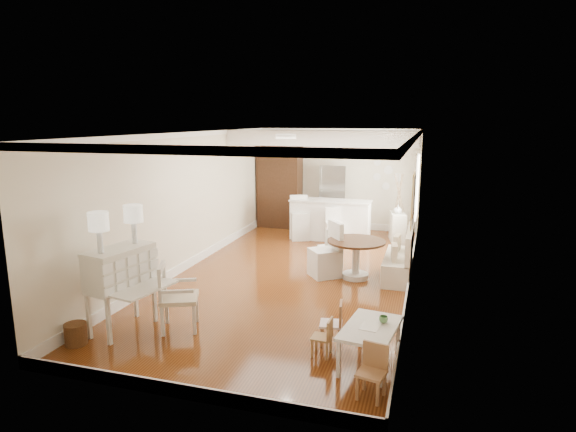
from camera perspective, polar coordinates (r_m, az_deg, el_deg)
The scene contains 20 objects.
room at distance 9.51m, azimuth 1.41°, elevation 4.94°, with size 9.00×9.04×2.82m.
secretary_bureau at distance 7.47m, azimuth -19.12°, elevation -8.20°, with size 0.98×1.00×1.26m, color white.
gustavian_armchair at distance 7.32m, azimuth -12.76°, elevation -9.31°, with size 0.57×0.57×1.00m, color silver.
wicker_basket at distance 7.41m, azimuth -23.85°, elevation -12.67°, with size 0.30×0.30×0.30m, color brown.
kids_table at distance 6.35m, azimuth 9.68°, elevation -14.88°, with size 0.61×1.02×0.51m, color silver.
kids_chair_a at distance 6.49m, azimuth 4.01°, elevation -14.08°, with size 0.25×0.25×0.53m, color #A87E4C.
kids_chair_b at distance 6.76m, azimuth 5.12°, elevation -12.54°, with size 0.30×0.30×0.63m, color #A7734C.
kids_chair_c at distance 5.66m, azimuth 9.86°, elevation -17.80°, with size 0.30×0.30×0.62m, color #B37E51.
banquette at distance 9.65m, azimuth 12.93°, elevation -4.28°, with size 0.52×1.60×0.98m, color silver.
dining_table at distance 9.46m, azimuth 8.05°, elevation -5.12°, with size 1.12×1.12×0.76m, color #402514.
slip_chair_near at distance 9.47m, azimuth 4.39°, elevation -4.00°, with size 0.51×0.54×1.08m, color white.
slip_chair_far at distance 10.15m, azimuth 5.02°, elevation -3.63°, with size 0.41×0.42×0.86m, color silver.
breakfast_counter at distance 12.40m, azimuth 5.03°, elevation -0.44°, with size 2.05×0.65×1.03m, color white.
bar_stool_left at distance 12.34m, azimuth 1.40°, elevation -0.22°, with size 0.45×0.45×1.13m, color silver.
bar_stool_right at distance 11.87m, azimuth 5.39°, elevation -1.27°, with size 0.37×0.37×0.92m, color white.
pantry_cabinet at distance 13.74m, azimuth -0.98°, elevation 3.45°, with size 1.20×0.60×2.30m, color #381E11.
fridge at distance 13.31m, azimuth 6.82°, elevation 2.02°, with size 0.75×0.65×1.80m, color silver.
sideboard at distance 12.49m, azimuth 12.85°, elevation -1.30°, with size 0.34×0.77×0.73m, color beige.
pencil_cup at distance 6.36m, azimuth 11.24°, elevation -11.93°, with size 0.11×0.11×0.09m, color #5A9557.
branch_vase at distance 12.37m, azimuth 12.89°, elevation 0.81°, with size 0.20×0.20×0.21m, color silver.
Camera 1 is at (2.52, -8.79, 3.05)m, focal length 30.00 mm.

